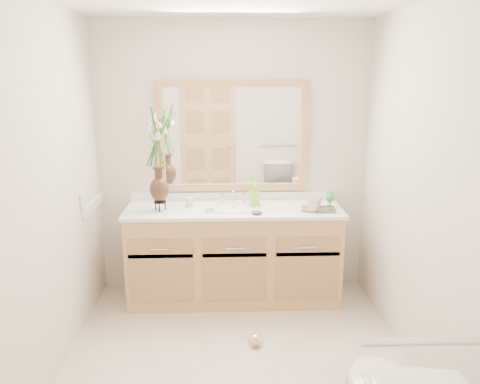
{
  "coord_description": "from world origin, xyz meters",
  "views": [
    {
      "loc": [
        -0.09,
        -2.82,
        1.94
      ],
      "look_at": [
        0.04,
        0.65,
        1.06
      ],
      "focal_mm": 35.0,
      "sensor_mm": 36.0,
      "label": 1
    }
  ],
  "objects_px": {
    "soap_bottle": "(254,196)",
    "tray": "(318,209)",
    "flower_vase": "(158,149)",
    "tumbler": "(189,202)"
  },
  "relations": [
    {
      "from": "flower_vase",
      "to": "tray",
      "type": "relative_size",
      "value": 2.73
    },
    {
      "from": "tray",
      "to": "tumbler",
      "type": "bearing_deg",
      "value": -176.98
    },
    {
      "from": "flower_vase",
      "to": "soap_bottle",
      "type": "bearing_deg",
      "value": 8.34
    },
    {
      "from": "flower_vase",
      "to": "soap_bottle",
      "type": "distance_m",
      "value": 0.92
    },
    {
      "from": "flower_vase",
      "to": "tray",
      "type": "xyz_separation_m",
      "value": [
        1.33,
        -0.03,
        -0.51
      ]
    },
    {
      "from": "flower_vase",
      "to": "tumbler",
      "type": "xyz_separation_m",
      "value": [
        0.24,
        0.11,
        -0.48
      ]
    },
    {
      "from": "flower_vase",
      "to": "soap_bottle",
      "type": "relative_size",
      "value": 4.55
    },
    {
      "from": "soap_bottle",
      "to": "tray",
      "type": "xyz_separation_m",
      "value": [
        0.53,
        -0.15,
        -0.08
      ]
    },
    {
      "from": "flower_vase",
      "to": "soap_bottle",
      "type": "xyz_separation_m",
      "value": [
        0.8,
        0.12,
        -0.44
      ]
    },
    {
      "from": "flower_vase",
      "to": "tumbler",
      "type": "height_order",
      "value": "flower_vase"
    }
  ]
}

